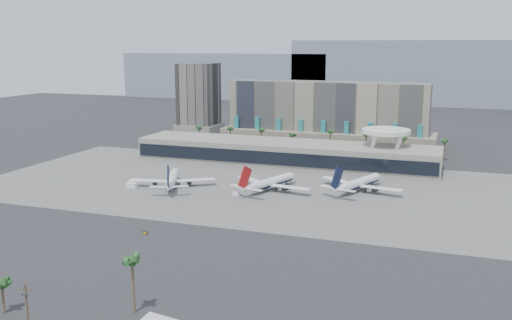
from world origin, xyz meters
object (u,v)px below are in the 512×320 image
(airliner_left, at_px, (172,179))
(service_vehicle_b, at_px, (236,194))
(utility_pole, at_px, (26,304))
(service_vehicle_a, at_px, (132,185))
(airliner_centre, at_px, (270,182))
(taxiway_sign, at_px, (145,233))
(airliner_right, at_px, (358,183))

(airliner_left, relative_size, service_vehicle_b, 12.18)
(airliner_left, bearing_deg, utility_pole, -98.94)
(service_vehicle_a, bearing_deg, airliner_left, 28.02)
(utility_pole, bearing_deg, airliner_centre, 84.88)
(service_vehicle_a, relative_size, service_vehicle_b, 1.53)
(service_vehicle_b, height_order, taxiway_sign, service_vehicle_b)
(utility_pole, xyz_separation_m, airliner_left, (-32.62, 135.11, -3.48))
(airliner_centre, bearing_deg, service_vehicle_a, -144.68)
(utility_pole, relative_size, service_vehicle_a, 2.41)
(utility_pole, xyz_separation_m, service_vehicle_b, (1.57, 130.57, -6.30))
(airliner_centre, relative_size, service_vehicle_b, 12.48)
(service_vehicle_a, bearing_deg, airliner_right, 19.25)
(utility_pole, bearing_deg, taxiway_sign, 98.04)
(airliner_left, height_order, taxiway_sign, airliner_left)
(airliner_right, bearing_deg, service_vehicle_a, -142.09)
(service_vehicle_a, height_order, taxiway_sign, service_vehicle_a)
(airliner_right, distance_m, taxiway_sign, 105.41)
(utility_pole, height_order, taxiway_sign, utility_pole)
(airliner_left, relative_size, airliner_right, 0.97)
(utility_pole, height_order, airliner_right, airliner_right)
(airliner_centre, height_order, airliner_right, airliner_right)
(airliner_centre, height_order, service_vehicle_a, airliner_centre)
(utility_pole, distance_m, airliner_centre, 144.94)
(airliner_right, xyz_separation_m, service_vehicle_b, (-50.13, -25.62, -2.91))
(airliner_left, relative_size, service_vehicle_a, 7.98)
(utility_pole, xyz_separation_m, taxiway_sign, (-10.00, 70.79, -6.66))
(airliner_centre, xyz_separation_m, airliner_right, (38.76, 11.87, 0.04))
(service_vehicle_b, xyz_separation_m, taxiway_sign, (-11.57, -59.78, -0.35))
(utility_pole, distance_m, service_vehicle_b, 130.74)
(utility_pole, relative_size, airliner_right, 0.29)
(service_vehicle_a, relative_size, taxiway_sign, 2.30)
(utility_pole, xyz_separation_m, airliner_right, (51.70, 156.19, -3.40))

